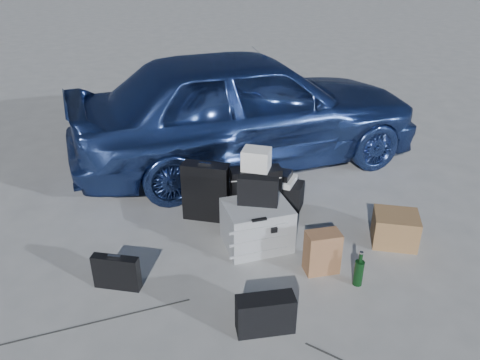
% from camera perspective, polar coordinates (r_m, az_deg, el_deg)
% --- Properties ---
extents(ground, '(60.00, 60.00, 0.00)m').
position_cam_1_polar(ground, '(4.27, 3.07, -12.14)').
color(ground, '#A1A19D').
rests_on(ground, ground).
extents(car, '(4.87, 3.16, 1.54)m').
position_cam_1_polar(car, '(6.14, 0.87, 8.84)').
color(car, '#334D93').
rests_on(car, ground).
extents(pelican_case, '(0.73, 0.65, 0.45)m').
position_cam_1_polar(pelican_case, '(4.59, 2.07, -5.54)').
color(pelican_case, '#A1A4A6').
rests_on(pelican_case, ground).
extents(laptop_bag, '(0.40, 0.17, 0.29)m').
position_cam_1_polar(laptop_bag, '(4.41, 2.18, -1.41)').
color(laptop_bag, black).
rests_on(laptop_bag, pelican_case).
extents(briefcase, '(0.42, 0.18, 0.32)m').
position_cam_1_polar(briefcase, '(4.23, -14.82, -10.84)').
color(briefcase, black).
rests_on(briefcase, ground).
extents(suitcase_left, '(0.52, 0.30, 0.64)m').
position_cam_1_polar(suitcase_left, '(4.99, -4.15, -1.43)').
color(suitcase_left, black).
rests_on(suitcase_left, ground).
extents(suitcase_right, '(0.54, 0.25, 0.62)m').
position_cam_1_polar(suitcase_right, '(4.92, 1.90, -1.89)').
color(suitcase_right, black).
rests_on(suitcase_right, ground).
extents(white_carton, '(0.32, 0.29, 0.22)m').
position_cam_1_polar(white_carton, '(4.73, 2.00, 2.54)').
color(white_carton, white).
rests_on(white_carton, suitcase_right).
extents(duffel_bag, '(0.65, 0.45, 0.30)m').
position_cam_1_polar(duffel_bag, '(5.32, 4.41, -1.59)').
color(duffel_bag, black).
rests_on(duffel_bag, ground).
extents(flat_box_white, '(0.47, 0.43, 0.07)m').
position_cam_1_polar(flat_box_white, '(5.22, 4.53, 0.09)').
color(flat_box_white, white).
rests_on(flat_box_white, duffel_bag).
extents(flat_box_black, '(0.37, 0.33, 0.07)m').
position_cam_1_polar(flat_box_black, '(5.19, 4.50, 0.74)').
color(flat_box_black, black).
rests_on(flat_box_black, flat_box_white).
extents(kraft_bag, '(0.33, 0.23, 0.41)m').
position_cam_1_polar(kraft_bag, '(4.32, 9.99, -8.66)').
color(kraft_bag, '#92633F').
rests_on(kraft_bag, ground).
extents(cardboard_box, '(0.50, 0.46, 0.32)m').
position_cam_1_polar(cardboard_box, '(4.90, 18.38, -5.64)').
color(cardboard_box, '#9C7544').
rests_on(cardboard_box, ground).
extents(messenger_bag, '(0.47, 0.23, 0.31)m').
position_cam_1_polar(messenger_bag, '(3.72, 3.11, -16.02)').
color(messenger_bag, black).
rests_on(messenger_bag, ground).
extents(green_bottle, '(0.11, 0.11, 0.33)m').
position_cam_1_polar(green_bottle, '(4.25, 14.32, -10.46)').
color(green_bottle, black).
rests_on(green_bottle, ground).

